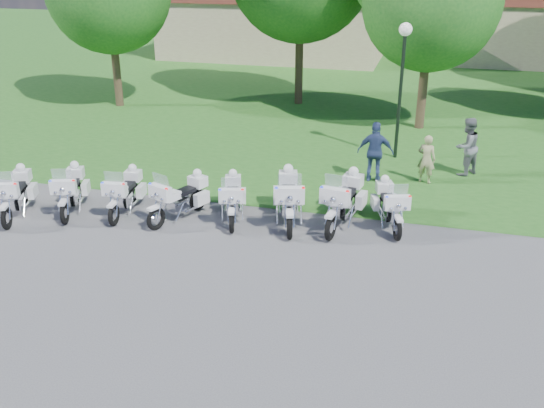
% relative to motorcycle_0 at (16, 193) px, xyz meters
% --- Properties ---
extents(ground, '(100.00, 100.00, 0.00)m').
position_rel_motorcycle_0_xyz_m(ground, '(6.22, -0.80, -0.64)').
color(ground, '#4D4D51').
rests_on(ground, ground).
extents(grass_lawn, '(100.00, 48.00, 0.01)m').
position_rel_motorcycle_0_xyz_m(grass_lawn, '(6.22, 26.20, -0.63)').
color(grass_lawn, '#255E1D').
rests_on(grass_lawn, ground).
extents(motorcycle_0, '(1.23, 2.18, 1.53)m').
position_rel_motorcycle_0_xyz_m(motorcycle_0, '(0.00, 0.00, 0.00)').
color(motorcycle_0, black).
rests_on(motorcycle_0, ground).
extents(motorcycle_1, '(1.20, 2.14, 1.49)m').
position_rel_motorcycle_0_xyz_m(motorcycle_1, '(1.31, 0.66, -0.01)').
color(motorcycle_1, black).
rests_on(motorcycle_1, ground).
extents(motorcycle_2, '(0.85, 2.15, 1.45)m').
position_rel_motorcycle_0_xyz_m(motorcycle_2, '(2.82, 0.94, -0.03)').
color(motorcycle_2, black).
rests_on(motorcycle_2, ground).
extents(motorcycle_3, '(1.24, 2.11, 1.50)m').
position_rel_motorcycle_0_xyz_m(motorcycle_3, '(4.47, 0.96, -0.01)').
color(motorcycle_3, black).
rests_on(motorcycle_3, ground).
extents(motorcycle_4, '(1.10, 2.10, 1.45)m').
position_rel_motorcycle_0_xyz_m(motorcycle_4, '(5.84, 1.31, -0.03)').
color(motorcycle_4, black).
rests_on(motorcycle_4, ground).
extents(motorcycle_5, '(1.22, 2.44, 1.68)m').
position_rel_motorcycle_0_xyz_m(motorcycle_5, '(7.36, 1.50, 0.06)').
color(motorcycle_5, black).
rests_on(motorcycle_5, ground).
extents(motorcycle_6, '(1.05, 2.49, 1.68)m').
position_rel_motorcycle_0_xyz_m(motorcycle_6, '(8.81, 1.73, 0.06)').
color(motorcycle_6, black).
rests_on(motorcycle_6, ground).
extents(motorcycle_7, '(1.14, 2.07, 1.44)m').
position_rel_motorcycle_0_xyz_m(motorcycle_7, '(10.00, 1.97, -0.04)').
color(motorcycle_7, black).
rests_on(motorcycle_7, ground).
extents(lamp_post, '(0.44, 0.44, 4.60)m').
position_rel_motorcycle_0_xyz_m(lamp_post, '(9.72, 7.71, 2.80)').
color(lamp_post, black).
rests_on(lamp_post, ground).
extents(building_west, '(14.56, 8.32, 4.10)m').
position_rel_motorcycle_0_xyz_m(building_west, '(0.22, 27.20, 1.43)').
color(building_west, tan).
rests_on(building_west, ground).
extents(bystander_a, '(0.63, 0.49, 1.55)m').
position_rel_motorcycle_0_xyz_m(bystander_a, '(10.81, 5.45, 0.13)').
color(bystander_a, tan).
rests_on(bystander_a, ground).
extents(bystander_b, '(1.14, 1.16, 1.89)m').
position_rel_motorcycle_0_xyz_m(bystander_b, '(12.01, 6.52, 0.31)').
color(bystander_b, slate).
rests_on(bystander_b, ground).
extents(bystander_c, '(1.13, 0.49, 1.92)m').
position_rel_motorcycle_0_xyz_m(bystander_c, '(9.25, 5.17, 0.32)').
color(bystander_c, navy).
rests_on(bystander_c, ground).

